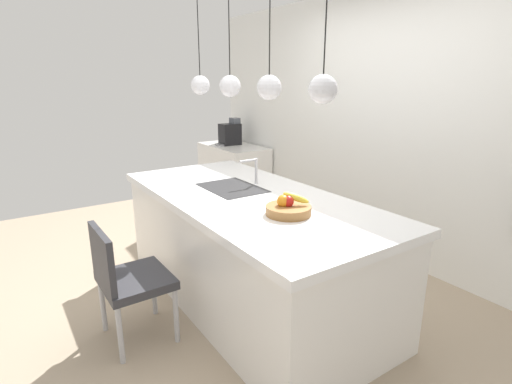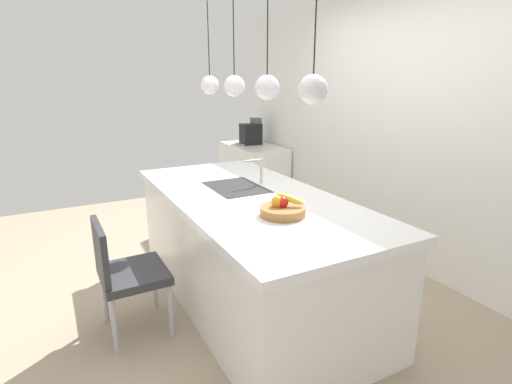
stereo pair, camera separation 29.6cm
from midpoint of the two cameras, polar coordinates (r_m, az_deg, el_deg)
floor at (r=3.41m, az=-3.53°, el=-14.91°), size 6.60×6.60×0.00m
back_wall at (r=4.04m, az=17.03°, el=8.91°), size 6.00×0.10×2.60m
kitchen_island at (r=3.21m, az=-3.67°, el=-8.08°), size 2.48×1.15×0.89m
sink_basin at (r=3.27m, az=-6.06°, el=0.48°), size 0.56×0.40×0.02m
faucet at (r=3.33m, az=-2.90°, el=3.48°), size 0.02×0.17×0.22m
fruit_bowl at (r=2.61m, az=1.44°, el=-2.39°), size 0.30×0.30×0.16m
side_counter at (r=5.80m, az=-4.70°, el=2.64°), size 1.10×0.60×0.83m
coffee_machine at (r=5.77m, az=-5.22°, el=8.35°), size 0.20×0.35×0.38m
chair_near at (r=2.88m, az=-21.06°, el=-11.34°), size 0.48×0.44×0.84m
pendant_light_left at (r=3.62m, az=-10.43°, el=14.90°), size 0.17×0.17×0.77m
pendant_light_center_left at (r=3.15m, az=-6.53°, el=14.91°), size 0.17×0.17×0.77m
pendant_light_center_right at (r=2.71m, az=-1.32°, el=14.84°), size 0.17×0.17×0.77m
pendant_light_right at (r=2.29m, az=5.85°, el=14.54°), size 0.17×0.17×0.77m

